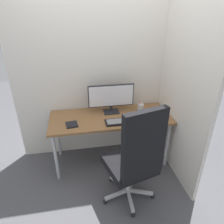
{
  "coord_description": "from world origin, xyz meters",
  "views": [
    {
      "loc": [
        -0.4,
        -2.36,
        2.01
      ],
      "look_at": [
        0.01,
        -0.06,
        0.81
      ],
      "focal_mm": 33.31,
      "sensor_mm": 36.0,
      "label": 1
    }
  ],
  "objects_px": {
    "notebook": "(72,124)",
    "mouse": "(152,121)",
    "monitor": "(111,97)",
    "pen_holder": "(141,108)",
    "keyboard": "(124,121)",
    "office_chair": "(135,158)"
  },
  "relations": [
    {
      "from": "pen_holder",
      "to": "monitor",
      "type": "bearing_deg",
      "value": 172.33
    },
    {
      "from": "pen_holder",
      "to": "keyboard",
      "type": "bearing_deg",
      "value": -138.66
    },
    {
      "from": "office_chair",
      "to": "notebook",
      "type": "relative_size",
      "value": 8.16
    },
    {
      "from": "pen_holder",
      "to": "office_chair",
      "type": "bearing_deg",
      "value": -110.16
    },
    {
      "from": "office_chair",
      "to": "keyboard",
      "type": "height_order",
      "value": "office_chair"
    },
    {
      "from": "keyboard",
      "to": "notebook",
      "type": "height_order",
      "value": "keyboard"
    },
    {
      "from": "keyboard",
      "to": "mouse",
      "type": "distance_m",
      "value": 0.35
    },
    {
      "from": "keyboard",
      "to": "mouse",
      "type": "relative_size",
      "value": 5.41
    },
    {
      "from": "monitor",
      "to": "office_chair",
      "type": "bearing_deg",
      "value": -84.52
    },
    {
      "from": "mouse",
      "to": "keyboard",
      "type": "bearing_deg",
      "value": 157.21
    },
    {
      "from": "monitor",
      "to": "pen_holder",
      "type": "relative_size",
      "value": 3.54
    },
    {
      "from": "office_chair",
      "to": "keyboard",
      "type": "distance_m",
      "value": 0.61
    },
    {
      "from": "monitor",
      "to": "notebook",
      "type": "bearing_deg",
      "value": -153.39
    },
    {
      "from": "notebook",
      "to": "monitor",
      "type": "bearing_deg",
      "value": 18.39
    },
    {
      "from": "monitor",
      "to": "mouse",
      "type": "relative_size",
      "value": 7.01
    },
    {
      "from": "keyboard",
      "to": "pen_holder",
      "type": "distance_m",
      "value": 0.39
    },
    {
      "from": "notebook",
      "to": "mouse",
      "type": "bearing_deg",
      "value": -13.85
    },
    {
      "from": "office_chair",
      "to": "pen_holder",
      "type": "xyz_separation_m",
      "value": [
        0.31,
        0.86,
        0.13
      ]
    },
    {
      "from": "office_chair",
      "to": "pen_holder",
      "type": "bearing_deg",
      "value": 69.84
    },
    {
      "from": "keyboard",
      "to": "notebook",
      "type": "bearing_deg",
      "value": 176.07
    },
    {
      "from": "mouse",
      "to": "notebook",
      "type": "bearing_deg",
      "value": 160.31
    },
    {
      "from": "keyboard",
      "to": "mouse",
      "type": "height_order",
      "value": "mouse"
    }
  ]
}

